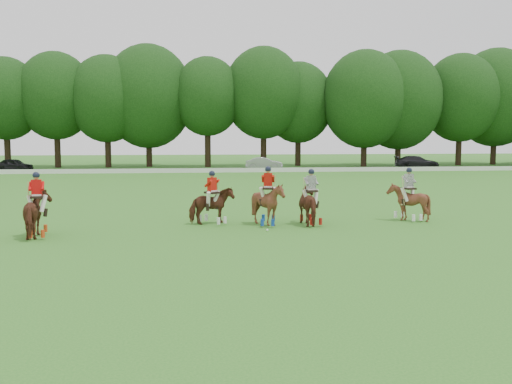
{
  "coord_description": "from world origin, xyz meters",
  "views": [
    {
      "loc": [
        -1.82,
        -19.57,
        3.81
      ],
      "look_at": [
        0.82,
        4.2,
        1.4
      ],
      "focal_mm": 40.0,
      "sensor_mm": 36.0,
      "label": 1
    }
  ],
  "objects": [
    {
      "name": "car_right",
      "position": [
        23.42,
        42.5,
        0.71
      ],
      "size": [
        5.19,
        2.85,
        1.42
      ],
      "primitive_type": "imported",
      "rotation": [
        0.0,
        0.0,
        1.39
      ],
      "color": "black",
      "rests_on": "ground"
    },
    {
      "name": "polo_red_c",
      "position": [
        1.31,
        4.03,
        0.92
      ],
      "size": [
        1.7,
        1.85,
        2.49
      ],
      "color": "#502415",
      "rests_on": "ground"
    },
    {
      "name": "polo_stripe_a",
      "position": [
        3.15,
        3.99,
        0.86
      ],
      "size": [
        1.27,
        2.09,
        2.37
      ],
      "color": "#502415",
      "rests_on": "ground"
    },
    {
      "name": "car_left",
      "position": [
        -20.44,
        42.5,
        0.67
      ],
      "size": [
        4.22,
        2.74,
        1.34
      ],
      "primitive_type": "imported",
      "rotation": [
        0.0,
        0.0,
        1.25
      ],
      "color": "black",
      "rests_on": "ground"
    },
    {
      "name": "polo_red_b",
      "position": [
        -1.02,
        4.55,
        0.81
      ],
      "size": [
        2.05,
        2.03,
        2.28
      ],
      "color": "#502415",
      "rests_on": "ground"
    },
    {
      "name": "car_mid",
      "position": [
        5.98,
        42.5,
        0.66
      ],
      "size": [
        4.2,
        2.01,
        1.33
      ],
      "primitive_type": "imported",
      "rotation": [
        0.0,
        0.0,
        1.42
      ],
      "color": "#949499",
      "rests_on": "ground"
    },
    {
      "name": "ground",
      "position": [
        0.0,
        0.0,
        0.0
      ],
      "size": [
        180.0,
        180.0,
        0.0
      ],
      "primitive_type": "plane",
      "color": "#2B6F1F",
      "rests_on": "ground"
    },
    {
      "name": "tree_line",
      "position": [
        0.26,
        48.05,
        8.23
      ],
      "size": [
        117.98,
        14.32,
        14.75
      ],
      "color": "black",
      "rests_on": "ground"
    },
    {
      "name": "polo_ball",
      "position": [
        1.09,
        2.56,
        0.04
      ],
      "size": [
        0.09,
        0.09,
        0.09
      ],
      "primitive_type": "sphere",
      "color": "white",
      "rests_on": "ground"
    },
    {
      "name": "polo_stripe_b",
      "position": [
        7.67,
        4.6,
        0.86
      ],
      "size": [
        1.75,
        1.86,
        2.36
      ],
      "color": "#502415",
      "rests_on": "ground"
    },
    {
      "name": "boundary_rail",
      "position": [
        0.0,
        38.0,
        0.22
      ],
      "size": [
        120.0,
        0.1,
        0.44
      ],
      "primitive_type": "cube",
      "color": "white",
      "rests_on": "ground"
    },
    {
      "name": "polo_red_a",
      "position": [
        -7.59,
        2.22,
        0.89
      ],
      "size": [
        1.33,
        2.19,
        2.43
      ],
      "color": "#502415",
      "rests_on": "ground"
    }
  ]
}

